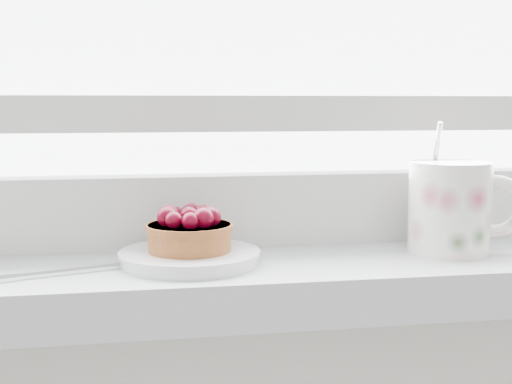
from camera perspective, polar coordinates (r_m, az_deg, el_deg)
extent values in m
cube|color=silver|center=(0.66, 0.60, -6.86)|extent=(1.60, 0.20, 0.04)
cube|color=silver|center=(0.72, -0.46, -1.28)|extent=(1.30, 0.05, 0.07)
cube|color=silver|center=(0.71, -0.47, 6.30)|extent=(1.30, 0.04, 0.04)
cylinder|color=silver|center=(0.63, -5.32, -5.24)|extent=(0.12, 0.12, 0.01)
cylinder|color=brown|center=(0.62, -5.34, -3.65)|extent=(0.07, 0.07, 0.02)
cylinder|color=brown|center=(0.62, -5.35, -2.83)|extent=(0.08, 0.08, 0.01)
sphere|color=#42020F|center=(0.62, -5.36, -1.95)|extent=(0.02, 0.02, 0.02)
sphere|color=#42020F|center=(0.63, -3.75, -1.89)|extent=(0.02, 0.02, 0.02)
sphere|color=#42020F|center=(0.64, -4.28, -1.72)|extent=(0.02, 0.02, 0.02)
sphere|color=#42020F|center=(0.64, -5.21, -1.62)|extent=(0.02, 0.02, 0.02)
sphere|color=#42020F|center=(0.64, -6.43, -1.78)|extent=(0.01, 0.01, 0.01)
sphere|color=#42020F|center=(0.63, -7.04, -1.81)|extent=(0.02, 0.02, 0.02)
sphere|color=#42020F|center=(0.62, -7.15, -2.00)|extent=(0.02, 0.02, 0.02)
sphere|color=#42020F|center=(0.61, -6.60, -2.26)|extent=(0.01, 0.01, 0.01)
sphere|color=#42020F|center=(0.60, -5.28, -2.34)|extent=(0.01, 0.01, 0.01)
sphere|color=#42020F|center=(0.61, -4.23, -2.12)|extent=(0.02, 0.02, 0.02)
sphere|color=#42020F|center=(0.62, -3.56, -2.01)|extent=(0.02, 0.02, 0.02)
cylinder|color=white|center=(0.69, 15.21, -1.21)|extent=(0.09, 0.09, 0.09)
cylinder|color=black|center=(0.69, 15.32, 2.04)|extent=(0.07, 0.07, 0.01)
torus|color=white|center=(0.70, 18.56, -1.09)|extent=(0.06, 0.03, 0.06)
cylinder|color=silver|center=(0.70, 14.24, 3.35)|extent=(0.01, 0.02, 0.05)
cube|color=silver|center=(0.61, -14.95, -6.18)|extent=(0.10, 0.04, 0.00)
cube|color=silver|center=(0.60, -19.45, -6.54)|extent=(0.02, 0.02, 0.00)
cube|color=silver|center=(0.63, -9.51, -5.70)|extent=(0.02, 0.01, 0.00)
cube|color=silver|center=(0.64, -7.52, -5.50)|extent=(0.03, 0.03, 0.00)
cube|color=silver|center=(0.64, -4.78, -5.42)|extent=(0.03, 0.01, 0.00)
cube|color=silver|center=(0.64, -5.00, -5.32)|extent=(0.03, 0.01, 0.00)
cube|color=silver|center=(0.65, -5.21, -5.21)|extent=(0.03, 0.01, 0.00)
cube|color=silver|center=(0.66, -5.43, -5.11)|extent=(0.03, 0.01, 0.00)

